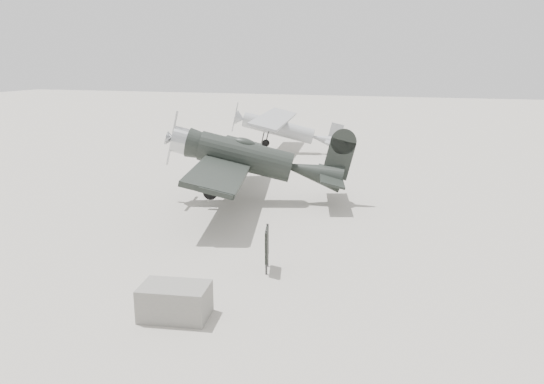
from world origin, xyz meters
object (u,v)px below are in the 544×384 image
Objects in this scene: lowwing_monoplane at (254,159)px; equipment_block at (175,301)px; sign_board at (267,245)px; highwing_monoplane at (283,126)px.

lowwing_monoplane is 11.62m from equipment_block.
sign_board is (3.17, -7.68, -1.16)m from lowwing_monoplane.
lowwing_monoplane is 8.39m from sign_board.
lowwing_monoplane is 6.79× the size of equipment_block.
equipment_block is 1.22× the size of sign_board.
equipment_block is 3.90m from sign_board.
sign_board is (5.76, -20.88, -1.06)m from highwing_monoplane.
equipment_block is at bearing -124.04° from sign_board.
highwing_monoplane reaches higher than equipment_block.
lowwing_monoplane is 13.45m from highwing_monoplane.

